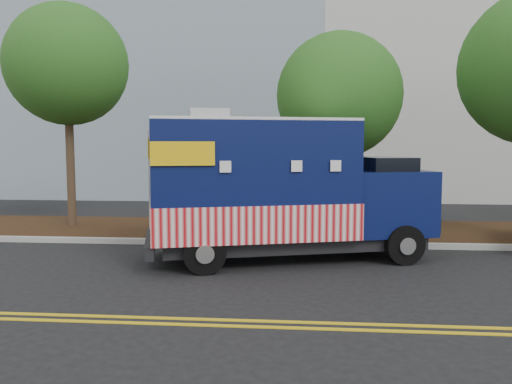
{
  "coord_description": "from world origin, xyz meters",
  "views": [
    {
      "loc": [
        0.85,
        -11.92,
        2.7
      ],
      "look_at": [
        -0.24,
        0.6,
        1.55
      ],
      "focal_mm": 35.0,
      "sensor_mm": 36.0,
      "label": 1
    }
  ],
  "objects": [
    {
      "name": "ground",
      "position": [
        0.0,
        0.0,
        0.0
      ],
      "size": [
        120.0,
        120.0,
        0.0
      ],
      "primitive_type": "plane",
      "color": "black",
      "rests_on": "ground"
    },
    {
      "name": "curb",
      "position": [
        0.0,
        1.4,
        0.07
      ],
      "size": [
        120.0,
        0.18,
        0.15
      ],
      "primitive_type": "cube",
      "color": "#9E9E99",
      "rests_on": "ground"
    },
    {
      "name": "mulch_strip",
      "position": [
        0.0,
        3.5,
        0.07
      ],
      "size": [
        120.0,
        4.0,
        0.15
      ],
      "primitive_type": "cube",
      "color": "black",
      "rests_on": "ground"
    },
    {
      "name": "centerline_near",
      "position": [
        0.0,
        -4.45,
        0.01
      ],
      "size": [
        120.0,
        0.1,
        0.01
      ],
      "primitive_type": "cube",
      "color": "gold",
      "rests_on": "ground"
    },
    {
      "name": "centerline_far",
      "position": [
        0.0,
        -4.7,
        0.01
      ],
      "size": [
        120.0,
        0.1,
        0.01
      ],
      "primitive_type": "cube",
      "color": "gold",
      "rests_on": "ground"
    },
    {
      "name": "tree_a",
      "position": [
        -6.42,
        3.41,
        5.23
      ],
      "size": [
        3.77,
        3.77,
        7.13
      ],
      "color": "#38281C",
      "rests_on": "ground"
    },
    {
      "name": "tree_b",
      "position": [
        2.03,
        3.51,
        4.22
      ],
      "size": [
        3.78,
        3.78,
        6.12
      ],
      "color": "#38281C",
      "rests_on": "ground"
    },
    {
      "name": "sign_post",
      "position": [
        -2.05,
        1.55,
        1.2
      ],
      "size": [
        0.06,
        0.06,
        2.4
      ],
      "primitive_type": "cube",
      "color": "#473828",
      "rests_on": "ground"
    },
    {
      "name": "food_truck",
      "position": [
        0.28,
        -0.13,
        1.6
      ],
      "size": [
        7.11,
        4.16,
        3.54
      ],
      "rotation": [
        0.0,
        0.0,
        0.28
      ],
      "color": "black",
      "rests_on": "ground"
    }
  ]
}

